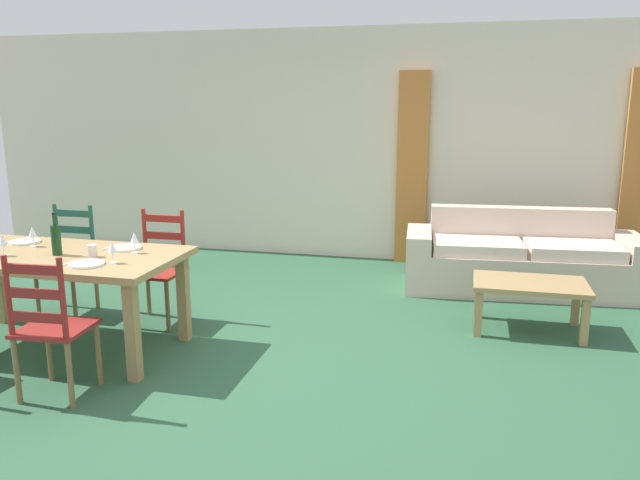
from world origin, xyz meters
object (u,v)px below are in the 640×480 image
dining_chair_far_right (159,268)px  wine_glass_far_left (32,233)px  wine_glass_near_right (112,248)px  coffee_table (530,289)px  dining_table (55,264)px  wine_glass_far_right (134,238)px  dining_chair_far_left (69,260)px  couch (521,261)px  coffee_cup_primary (92,251)px  dining_chair_near_right (50,327)px  wine_glass_near_left (2,241)px  wine_bottle (56,239)px

dining_chair_far_right → wine_glass_far_left: (-0.75, -0.57, 0.38)m
dining_chair_far_right → wine_glass_near_right: 0.97m
wine_glass_near_right → coffee_table: bearing=25.6°
dining_table → wine_glass_far_right: wine_glass_far_right is taller
dining_chair_far_left → dining_chair_far_right: size_ratio=1.00×
dining_table → dining_chair_far_right: bearing=57.9°
dining_table → coffee_table: bearing=19.5°
couch → coffee_table: couch is taller
dining_chair_far_right → couch: (3.07, 1.73, -0.19)m
dining_table → wine_glass_far_right: bearing=14.6°
coffee_cup_primary → couch: size_ratio=0.04×
wine_glass_near_right → coffee_table: (2.92, 1.40, -0.51)m
dining_table → coffee_cup_primary: bearing=-4.8°
dining_chair_far_left → wine_glass_near_right: 1.45m
dining_chair_near_right → wine_glass_near_left: size_ratio=5.96×
dining_table → coffee_cup_primary: (0.35, -0.03, 0.13)m
wine_glass_far_left → coffee_cup_primary: 0.67m
dining_chair_far_left → coffee_cup_primary: size_ratio=10.67×
wine_glass_far_right → wine_glass_near_right: bearing=-88.6°
dining_chair_near_right → coffee_table: bearing=33.0°
wine_glass_far_right → coffee_table: (2.92, 1.09, -0.51)m
dining_chair_far_right → wine_glass_far_left: 1.02m
coffee_table → wine_glass_far_right: bearing=-159.6°
wine_glass_far_right → wine_glass_near_left: bearing=-160.8°
dining_chair_far_right → coffee_cup_primary: (-0.11, -0.76, 0.32)m
wine_glass_near_right → coffee_table: size_ratio=0.18×
dining_chair_near_right → wine_glass_near_left: dining_chair_near_right is taller
wine_bottle → coffee_cup_primary: (0.29, 0.01, -0.07)m
dining_chair_far_right → wine_glass_far_right: (0.13, -0.58, 0.38)m
coffee_table → couch: bearing=89.3°
dining_chair_far_right → dining_chair_near_right: bearing=-88.8°
wine_glass_near_left → wine_glass_far_right: (0.89, 0.31, 0.00)m
dining_table → wine_glass_near_right: 0.65m
coffee_cup_primary → couch: coffee_cup_primary is taller
wine_glass_near_right → wine_glass_far_left: size_ratio=1.00×
dining_chair_far_left → wine_bottle: 1.03m
dining_chair_near_right → couch: (3.04, 3.18, -0.19)m
dining_chair_far_left → couch: bearing=23.0°
wine_glass_near_left → coffee_table: 4.09m
dining_chair_near_right → wine_glass_far_right: 0.96m
wine_glass_near_left → coffee_table: (3.81, 1.40, -0.51)m
wine_glass_near_left → couch: (3.83, 2.61, -0.57)m
dining_chair_near_right → dining_chair_far_right: 1.45m
dining_chair_near_right → couch: size_ratio=0.41×
wine_glass_far_right → couch: 3.78m
dining_chair_far_left → wine_glass_far_left: 0.74m
dining_table → dining_chair_far_left: (-0.45, 0.77, -0.19)m
wine_glass_near_right → wine_glass_far_left: same height
dining_table → couch: size_ratio=0.81×
wine_glass_far_right → dining_chair_far_right: bearing=102.9°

